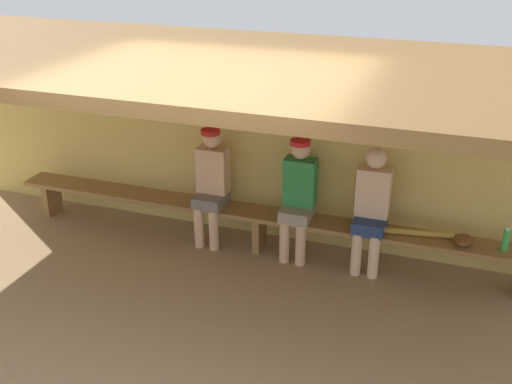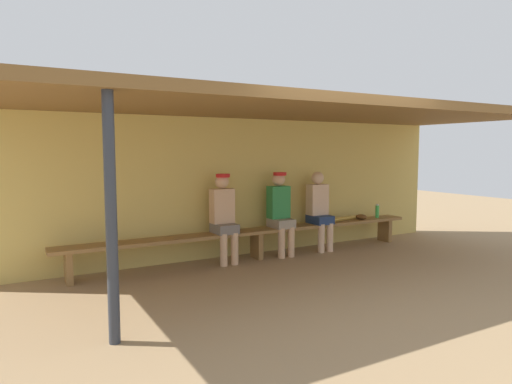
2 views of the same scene
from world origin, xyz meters
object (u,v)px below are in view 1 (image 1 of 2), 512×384
player_in_white (211,181)px  bench (259,218)px  baseball_glove_worn (463,240)px  player_leftmost (298,194)px  baseball_bat (410,232)px  player_shirtless_tan (372,205)px  water_bottle_green (506,239)px

player_in_white → bench: bearing=-0.4°
player_in_white → baseball_glove_worn: player_in_white is taller
player_leftmost → baseball_bat: size_ratio=1.52×
player_shirtless_tan → player_leftmost: size_ratio=0.99×
player_leftmost → baseball_glove_worn: size_ratio=5.60×
water_bottle_green → baseball_bat: (-0.91, 0.01, -0.09)m
baseball_glove_worn → water_bottle_green: bearing=99.8°
player_shirtless_tan → baseball_bat: player_shirtless_tan is taller
player_in_white → water_bottle_green: player_in_white is taller
player_in_white → baseball_glove_worn: size_ratio=5.60×
baseball_bat → baseball_glove_worn: bearing=-10.9°
player_in_white → player_leftmost: bearing=0.0°
baseball_glove_worn → player_shirtless_tan: bearing=-82.4°
player_leftmost → baseball_glove_worn: bearing=-0.7°
bench → player_shirtless_tan: size_ratio=4.49×
player_leftmost → player_shirtless_tan: bearing=-0.0°
player_in_white → baseball_bat: 2.21m
bench → baseball_glove_worn: bearing=-0.5°
bench → player_in_white: bearing=179.6°
water_bottle_green → baseball_bat: size_ratio=0.28×
bench → baseball_bat: bearing=-0.0°
bench → player_shirtless_tan: (1.22, 0.00, 0.34)m
player_shirtless_tan → player_leftmost: 0.78m
player_leftmost → baseball_bat: (1.19, -0.00, -0.25)m
player_leftmost → baseball_bat: 1.22m
bench → player_in_white: (-0.57, 0.00, 0.36)m
player_shirtless_tan → water_bottle_green: (1.32, -0.01, -0.15)m
player_shirtless_tan → bench: bearing=-179.9°
player_leftmost → baseball_glove_worn: (1.71, -0.02, -0.24)m
player_in_white → baseball_bat: player_in_white is taller
bench → water_bottle_green: (2.54, -0.01, 0.19)m
bench → player_shirtless_tan: 1.27m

